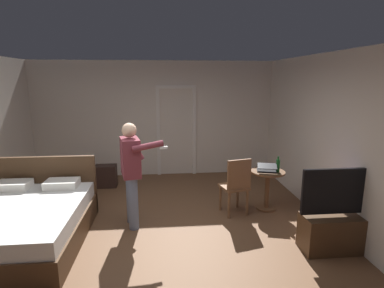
# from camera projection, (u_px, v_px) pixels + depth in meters

# --- Properties ---
(ground_plane) EXTENTS (6.71, 6.71, 0.00)m
(ground_plane) POSITION_uv_depth(u_px,v_px,m) (153.00, 237.00, 4.52)
(ground_plane) COLOR brown
(wall_back) EXTENTS (5.77, 0.12, 2.68)m
(wall_back) POSITION_uv_depth(u_px,v_px,m) (155.00, 119.00, 7.27)
(wall_back) COLOR silver
(wall_back) RESTS_ON ground_plane
(wall_right) EXTENTS (0.12, 6.34, 2.68)m
(wall_right) POSITION_uv_depth(u_px,v_px,m) (345.00, 144.00, 4.50)
(wall_right) COLOR silver
(wall_right) RESTS_ON ground_plane
(doorway_frame) EXTENTS (0.93, 0.08, 2.13)m
(doorway_frame) POSITION_uv_depth(u_px,v_px,m) (176.00, 124.00, 7.26)
(doorway_frame) COLOR white
(doorway_frame) RESTS_ON ground_plane
(bed) EXTENTS (1.69, 2.08, 1.02)m
(bed) POSITION_uv_depth(u_px,v_px,m) (22.00, 223.00, 4.31)
(bed) COLOR #4C331E
(bed) RESTS_ON ground_plane
(tv_flatscreen) EXTENTS (1.05, 0.40, 1.15)m
(tv_flatscreen) POSITION_uv_depth(u_px,v_px,m) (336.00, 226.00, 4.12)
(tv_flatscreen) COLOR #4C331E
(tv_flatscreen) RESTS_ON ground_plane
(side_table) EXTENTS (0.59, 0.59, 0.70)m
(side_table) POSITION_uv_depth(u_px,v_px,m) (267.00, 184.00, 5.41)
(side_table) COLOR brown
(side_table) RESTS_ON ground_plane
(laptop) EXTENTS (0.40, 0.40, 0.15)m
(laptop) POSITION_uv_depth(u_px,v_px,m) (267.00, 169.00, 5.31)
(laptop) COLOR black
(laptop) RESTS_ON side_table
(bottle_on_table) EXTENTS (0.06, 0.06, 0.28)m
(bottle_on_table) POSITION_uv_depth(u_px,v_px,m) (278.00, 166.00, 5.27)
(bottle_on_table) COLOR #15511F
(bottle_on_table) RESTS_ON side_table
(wooden_chair) EXTENTS (0.51, 0.51, 0.99)m
(wooden_chair) POSITION_uv_depth(u_px,v_px,m) (236.00, 184.00, 5.16)
(wooden_chair) COLOR brown
(wooden_chair) RESTS_ON ground_plane
(person_blue_shirt) EXTENTS (0.74, 0.63, 1.63)m
(person_blue_shirt) POSITION_uv_depth(u_px,v_px,m) (131.00, 167.00, 4.70)
(person_blue_shirt) COLOR slate
(person_blue_shirt) RESTS_ON ground_plane
(suitcase_dark) EXTENTS (0.64, 0.43, 0.33)m
(suitcase_dark) POSITION_uv_depth(u_px,v_px,m) (95.00, 177.00, 6.73)
(suitcase_dark) COLOR #4C1919
(suitcase_dark) RESTS_ON ground_plane
(suitcase_small) EXTENTS (0.45, 0.30, 0.47)m
(suitcase_small) POSITION_uv_depth(u_px,v_px,m) (106.00, 176.00, 6.59)
(suitcase_small) COLOR black
(suitcase_small) RESTS_ON ground_plane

